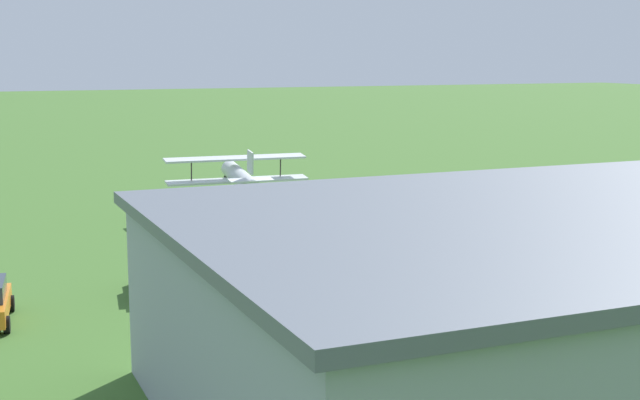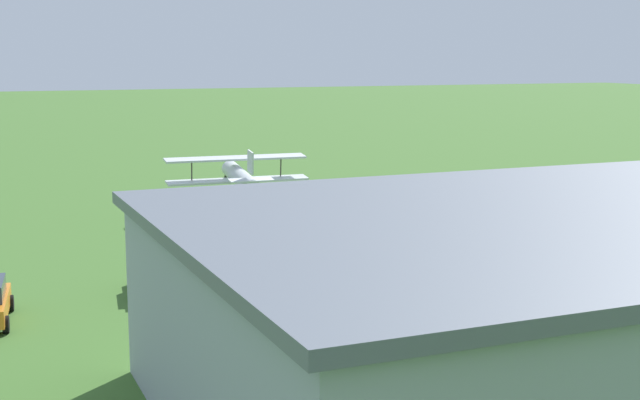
{
  "view_description": "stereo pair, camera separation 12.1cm",
  "coord_description": "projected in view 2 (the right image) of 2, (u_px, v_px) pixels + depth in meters",
  "views": [
    {
      "loc": [
        15.81,
        56.58,
        9.95
      ],
      "look_at": [
        -2.09,
        13.41,
        2.26
      ],
      "focal_mm": 49.77,
      "sensor_mm": 36.0,
      "label": 1
    },
    {
      "loc": [
        15.7,
        56.62,
        9.95
      ],
      "look_at": [
        -2.09,
        13.41,
        2.26
      ],
      "focal_mm": 49.77,
      "sensor_mm": 36.0,
      "label": 2
    }
  ],
  "objects": [
    {
      "name": "person_beside_truck",
      "position": [
        436.0,
        228.0,
        46.8
      ],
      "size": [
        0.53,
        0.53,
        1.73
      ],
      "color": "#B23333",
      "rests_on": "ground_plane"
    },
    {
      "name": "person_watching_takeoff",
      "position": [
        461.0,
        222.0,
        48.34
      ],
      "size": [
        0.4,
        0.4,
        1.77
      ],
      "color": "#B23333",
      "rests_on": "ground_plane"
    },
    {
      "name": "biplane",
      "position": [
        239.0,
        176.0,
        54.17
      ],
      "size": [
        8.9,
        6.6,
        3.59
      ],
      "color": "silver"
    },
    {
      "name": "ground_plane",
      "position": [
        215.0,
        205.0,
        59.18
      ],
      "size": [
        400.0,
        400.0,
        0.0
      ],
      "primitive_type": "plane",
      "color": "#3D6628"
    },
    {
      "name": "car_silver",
      "position": [
        160.0,
        274.0,
        37.41
      ],
      "size": [
        2.45,
        4.19,
        1.5
      ],
      "color": "#B7B7BC",
      "rests_on": "ground_plane"
    },
    {
      "name": "person_near_hangar_door",
      "position": [
        585.0,
        219.0,
        49.49
      ],
      "size": [
        0.5,
        0.5,
        1.69
      ],
      "color": "#33723F",
      "rests_on": "ground_plane"
    }
  ]
}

